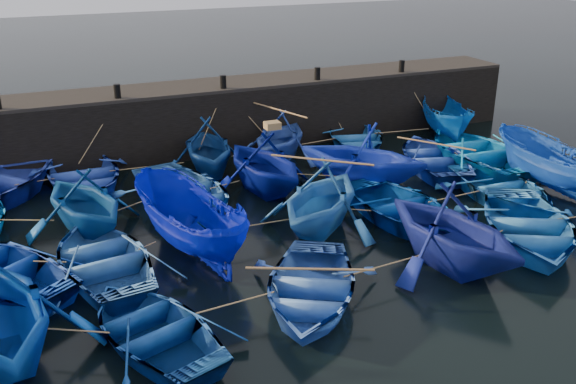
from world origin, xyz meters
name	(u,v)px	position (x,y,z in m)	size (l,w,h in m)	color
ground	(334,256)	(0.00, 0.00, 0.00)	(120.00, 120.00, 0.00)	black
quay_wall	(218,117)	(0.00, 10.50, 1.25)	(26.00, 2.50, 2.50)	black
quay_top	(217,85)	(0.00, 10.50, 2.56)	(26.00, 2.50, 0.12)	black
bollard_1	(117,91)	(-4.00, 9.60, 2.87)	(0.24, 0.24, 0.50)	black
bollard_2	(223,82)	(0.00, 9.60, 2.87)	(0.24, 0.24, 0.50)	black
bollard_3	(317,74)	(4.00, 9.60, 2.87)	(0.24, 0.24, 0.50)	black
bollard_4	(402,66)	(8.00, 9.60, 2.87)	(0.24, 0.24, 0.50)	black
boat_1	(83,175)	(-5.69, 7.70, 0.53)	(3.65, 5.10, 1.06)	#213DAB
boat_2	(207,146)	(-1.31, 7.57, 1.05)	(3.43, 3.97, 2.09)	navy
boat_3	(279,136)	(1.62, 7.87, 0.99)	(3.25, 3.77, 1.99)	#2B4CB5
boat_4	(355,138)	(5.00, 8.03, 0.46)	(3.15, 4.41, 0.91)	#1A549A
boat_5	(447,120)	(9.21, 7.73, 0.84)	(1.65, 4.37, 1.69)	#064793
boat_7	(84,200)	(-5.98, 4.17, 1.04)	(3.40, 3.94, 2.07)	navy
boat_8	(183,193)	(-2.94, 4.79, 0.54)	(3.74, 5.23, 1.08)	blue
boat_9	(264,162)	(-0.06, 5.09, 1.10)	(3.61, 4.18, 2.20)	#000C71
boat_10	(362,155)	(3.16, 4.18, 1.18)	(3.86, 4.48, 2.36)	#0D24B6
boat_11	(434,157)	(6.53, 4.75, 0.49)	(3.36, 4.70, 0.98)	navy
boat_12	(478,151)	(8.26, 4.43, 0.58)	(4.00, 5.59, 1.16)	blue
boat_14	(104,258)	(-5.88, 1.40, 0.49)	(3.36, 4.69, 0.97)	#245497
boat_15	(188,223)	(-3.57, 1.66, 0.94)	(1.84, 4.87, 1.88)	#000CA6
boat_16	(321,197)	(0.36, 1.61, 1.10)	(3.59, 4.16, 2.19)	blue
boat_17	(403,208)	(2.90, 1.12, 0.50)	(3.43, 4.79, 0.99)	navy
boat_18	(504,189)	(6.79, 1.25, 0.47)	(3.25, 4.55, 0.94)	blue
boat_19	(551,166)	(8.88, 1.43, 0.92)	(1.79, 4.75, 1.84)	#0D3EA7
boat_21	(154,328)	(-5.35, -2.12, 0.43)	(2.99, 4.18, 0.87)	navy
boat_22	(310,287)	(-1.62, -1.95, 0.46)	(3.19, 4.46, 0.92)	blue
boat_23	(453,227)	(2.52, -1.73, 1.16)	(3.81, 4.42, 2.33)	navy
boat_24	(528,226)	(5.41, -1.38, 0.53)	(3.66, 5.12, 1.06)	blue
wooden_crate	(272,125)	(0.24, 5.09, 2.32)	(0.49, 0.41, 0.23)	olive
mooring_ropes	(271,168)	(0.14, 4.98, 0.88)	(18.01, 11.67, 2.10)	tan
loose_oars	(340,160)	(1.72, 3.07, 1.55)	(10.41, 11.90, 1.33)	#99724C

